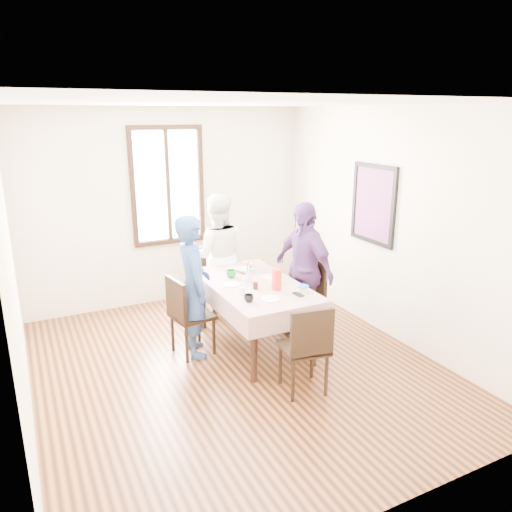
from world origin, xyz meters
name	(u,v)px	position (x,y,z in m)	size (l,w,h in m)	color
ground	(236,367)	(0.00, 0.00, 0.00)	(4.50, 4.50, 0.00)	black
back_wall	(168,207)	(0.00, 2.25, 1.35)	(4.00, 4.00, 0.00)	beige
right_wall	(391,225)	(2.00, 0.00, 1.35)	(4.50, 4.50, 0.00)	beige
window_frame	(168,186)	(0.00, 2.23, 1.65)	(1.02, 0.06, 1.62)	black
window_pane	(167,186)	(0.00, 2.24, 1.65)	(0.90, 0.02, 1.50)	white
art_poster	(374,204)	(1.98, 0.30, 1.55)	(0.04, 0.76, 0.96)	red
dining_table	(254,315)	(0.40, 0.37, 0.38)	(0.83, 1.55, 0.75)	black
tablecloth	(254,284)	(0.40, 0.37, 0.76)	(0.95, 1.67, 0.01)	#4E0608
chair_left	(192,315)	(-0.30, 0.52, 0.46)	(0.42, 0.42, 0.91)	black
chair_right	(303,298)	(1.09, 0.42, 0.46)	(0.42, 0.42, 0.91)	black
chair_far	(219,281)	(0.40, 1.44, 0.46)	(0.42, 0.42, 0.91)	black
chair_near	(303,347)	(0.40, -0.69, 0.46)	(0.42, 0.42, 0.91)	black
person_left	(193,286)	(-0.28, 0.52, 0.79)	(0.58, 0.38, 1.59)	navy
person_far	(218,256)	(0.40, 1.42, 0.81)	(0.79, 0.61, 1.62)	white
person_right	(303,269)	(1.07, 0.42, 0.82)	(0.96, 0.40, 1.64)	#5B3471
mug_black	(249,298)	(0.10, -0.09, 0.80)	(0.10, 0.10, 0.08)	black
mug_flag	(279,280)	(0.65, 0.26, 0.80)	(0.08, 0.08, 0.08)	red
mug_green	(231,274)	(0.25, 0.68, 0.81)	(0.11, 0.11, 0.09)	#0C7226
serving_bowl	(245,270)	(0.48, 0.80, 0.79)	(0.20, 0.20, 0.05)	white
juice_carton	(277,280)	(0.53, 0.08, 0.88)	(0.07, 0.07, 0.23)	red
butter_tub	(303,289)	(0.75, -0.10, 0.79)	(0.12, 0.12, 0.06)	white
jam_jar	(255,286)	(0.33, 0.21, 0.80)	(0.06, 0.06, 0.08)	black
drinking_glass	(242,291)	(0.13, 0.10, 0.81)	(0.06, 0.06, 0.09)	silver
smartphone	(298,294)	(0.66, -0.15, 0.77)	(0.07, 0.15, 0.01)	black
flower_vase	(249,276)	(0.37, 0.45, 0.83)	(0.07, 0.07, 0.14)	silver
plate_left	(231,285)	(0.15, 0.44, 0.77)	(0.20, 0.20, 0.01)	white
plate_right	(270,277)	(0.66, 0.48, 0.77)	(0.20, 0.20, 0.01)	white
plate_far	(234,268)	(0.42, 0.96, 0.77)	(0.20, 0.20, 0.01)	white
plate_near	(271,299)	(0.33, -0.14, 0.77)	(0.20, 0.20, 0.01)	white
butter_lid	(303,286)	(0.75, -0.10, 0.83)	(0.12, 0.12, 0.01)	blue
flower_bunch	(249,266)	(0.37, 0.45, 0.95)	(0.09, 0.09, 0.10)	yellow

